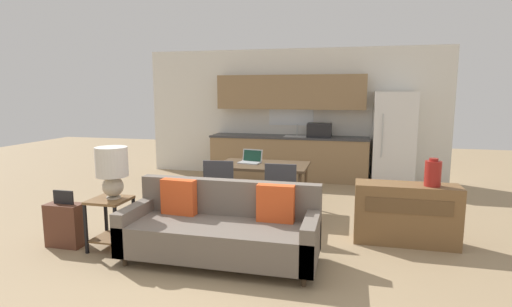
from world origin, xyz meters
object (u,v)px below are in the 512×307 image
Objects in this scene: dining_table at (263,169)px; laptop at (251,160)px; couch at (222,229)px; dining_chair_near_left at (220,188)px; credenza at (406,214)px; dining_chair_near_right at (282,193)px; vase at (433,173)px; suitcase at (65,224)px; refrigerator at (393,139)px; side_table at (110,216)px; table_lamp at (112,168)px.

laptop is (-0.21, 0.08, 0.12)m from dining_table.
dining_chair_near_left is (-0.38, 1.07, 0.18)m from couch.
credenza is 1.53m from dining_chair_near_right.
vase is 0.49× the size of suitcase.
dining_table is 1.12× the size of credenza.
dining_chair_near_left is at bearing -128.61° from refrigerator.
dining_table reaches higher than suitcase.
suitcase reaches higher than side_table.
side_table is 0.89× the size of suitcase.
dining_chair_near_right reaches higher than suitcase.
dining_table reaches higher than credenza.
refrigerator is at bearing 63.34° from couch.
suitcase is (-0.61, -0.08, -0.69)m from table_lamp.
credenza is at bearing -24.10° from dining_table.
table_lamp is at bearing -165.28° from vase.
couch is at bearing -75.86° from laptop.
vase reaches higher than suitcase.
couch reaches higher than credenza.
vase is (0.15, -3.25, -0.03)m from refrigerator.
suitcase is at bearing -175.07° from side_table.
dining_chair_near_right is at bearing -61.76° from dining_table.
dining_chair_near_left reaches higher than dining_table.
dining_chair_near_left is (-2.63, 0.14, -0.37)m from vase.
table_lamp is at bearing -129.17° from refrigerator.
side_table is 0.65× the size of dining_chair_near_left.
dining_chair_near_right is at bearing 169.80° from dining_chair_near_left.
couch is 1.15m from dining_chair_near_left.
dining_chair_near_right is at bearing -117.45° from refrigerator.
refrigerator is 3.05× the size of table_lamp.
laptop is at bearing 156.21° from credenza.
table_lamp is at bearing 7.73° from suitcase.
dining_table is 0.88m from dining_chair_near_left.
table_lamp reaches higher than laptop.
couch is (-0.04, -1.84, -0.32)m from dining_table.
laptop is 2.70m from suitcase.
table_lamp is (-3.41, -4.18, 0.04)m from refrigerator.
vase is at bearing 22.61° from couch.
dining_table is 0.92m from dining_chair_near_right.
laptop reaches higher than suitcase.
refrigerator is at bearing 48.65° from dining_table.
dining_chair_near_right is at bearing 25.14° from suitcase.
dining_chair_near_left is (-0.85, 0.04, 0.00)m from dining_chair_near_right.
side_table is at bearing 28.71° from dining_chair_near_right.
vase is at bearing -13.11° from laptop.
credenza is 0.58m from vase.
refrigerator is at bearing 53.83° from laptop.
laptop is (-2.42, 0.98, -0.10)m from vase.
refrigerator is 3.25m from vase.
dining_chair_near_left is (-0.42, -0.76, -0.15)m from dining_table.
vase reaches higher than dining_table.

